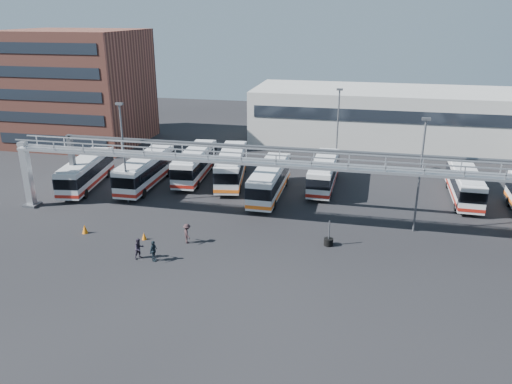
% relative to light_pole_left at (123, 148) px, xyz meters
% --- Properties ---
extents(ground, '(140.00, 140.00, 0.00)m').
position_rel_light_pole_left_xyz_m(ground, '(16.00, -8.00, -5.73)').
color(ground, black).
rests_on(ground, ground).
extents(gantry, '(51.40, 5.15, 7.10)m').
position_rel_light_pole_left_xyz_m(gantry, '(16.00, -2.13, -0.22)').
color(gantry, '#94979C').
rests_on(gantry, ground).
extents(apartment_building, '(18.00, 15.00, 16.00)m').
position_rel_light_pole_left_xyz_m(apartment_building, '(-18.00, 22.00, 2.27)').
color(apartment_building, brown).
rests_on(apartment_building, ground).
extents(warehouse, '(42.00, 14.00, 8.00)m').
position_rel_light_pole_left_xyz_m(warehouse, '(28.00, 30.00, -1.73)').
color(warehouse, '#9E9E99').
rests_on(warehouse, ground).
extents(light_pole_left, '(0.70, 0.35, 10.21)m').
position_rel_light_pole_left_xyz_m(light_pole_left, '(0.00, 0.00, 0.00)').
color(light_pole_left, '#4C4F54').
rests_on(light_pole_left, ground).
extents(light_pole_mid, '(0.70, 0.35, 10.21)m').
position_rel_light_pole_left_xyz_m(light_pole_mid, '(28.00, -1.00, 0.00)').
color(light_pole_mid, '#4C4F54').
rests_on(light_pole_mid, ground).
extents(light_pole_back, '(0.70, 0.35, 10.21)m').
position_rel_light_pole_left_xyz_m(light_pole_back, '(20.00, 14.00, 0.00)').
color(light_pole_back, '#4C4F54').
rests_on(light_pole_back, ground).
extents(bus_0, '(4.16, 11.10, 3.29)m').
position_rel_light_pole_left_xyz_m(bus_0, '(-6.56, 3.39, -3.91)').
color(bus_0, silver).
rests_on(bus_0, ground).
extents(bus_1, '(2.86, 11.40, 3.45)m').
position_rel_light_pole_left_xyz_m(bus_1, '(-0.27, 5.13, -3.82)').
color(bus_1, silver).
rests_on(bus_1, ground).
extents(bus_2, '(3.35, 11.38, 3.41)m').
position_rel_light_pole_left_xyz_m(bus_2, '(4.18, 8.95, -3.84)').
color(bus_2, silver).
rests_on(bus_2, ground).
extents(bus_3, '(4.54, 11.87, 3.52)m').
position_rel_light_pole_left_xyz_m(bus_3, '(8.63, 8.62, -3.78)').
color(bus_3, silver).
rests_on(bus_3, ground).
extents(bus_4, '(2.64, 11.23, 3.41)m').
position_rel_light_pole_left_xyz_m(bus_4, '(13.79, 4.88, -3.84)').
color(bus_4, silver).
rests_on(bus_4, ground).
extents(bus_5, '(2.74, 10.72, 3.24)m').
position_rel_light_pole_left_xyz_m(bus_5, '(19.07, 9.01, -3.94)').
color(bus_5, silver).
rests_on(bus_5, ground).
extents(bus_8, '(2.63, 10.66, 3.23)m').
position_rel_light_pole_left_xyz_m(bus_8, '(33.55, 8.35, -3.94)').
color(bus_8, silver).
rests_on(bus_8, ground).
extents(pedestrian_b, '(1.00, 1.05, 1.71)m').
position_rel_light_pole_left_xyz_m(pedestrian_b, '(6.45, -11.14, -4.87)').
color(pedestrian_b, '#251F2C').
rests_on(pedestrian_b, ground).
extents(pedestrian_c, '(1.15, 1.28, 1.72)m').
position_rel_light_pole_left_xyz_m(pedestrian_c, '(9.18, -7.66, -4.87)').
color(pedestrian_c, '#2C1D20').
rests_on(pedestrian_c, ground).
extents(pedestrian_d, '(0.50, 1.03, 1.71)m').
position_rel_light_pole_left_xyz_m(pedestrian_d, '(7.73, -11.30, -4.87)').
color(pedestrian_d, '#19242D').
rests_on(pedestrian_d, ground).
extents(cone_left, '(0.60, 0.60, 0.80)m').
position_rel_light_pole_left_xyz_m(cone_left, '(-0.31, -7.79, -5.33)').
color(cone_left, orange).
rests_on(cone_left, ground).
extents(cone_right, '(0.52, 0.52, 0.65)m').
position_rel_light_pole_left_xyz_m(cone_right, '(5.33, -7.85, -5.40)').
color(cone_right, orange).
rests_on(cone_right, ground).
extents(tire_stack, '(0.78, 0.78, 2.23)m').
position_rel_light_pole_left_xyz_m(tire_stack, '(20.85, -5.54, -5.35)').
color(tire_stack, black).
rests_on(tire_stack, ground).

